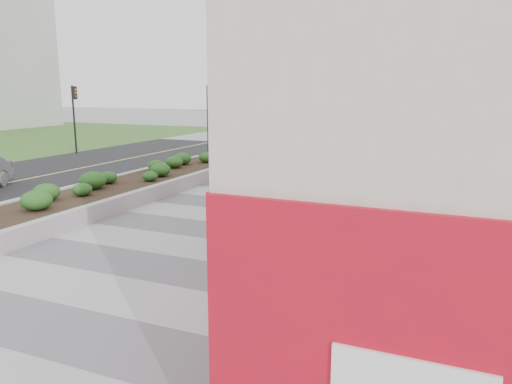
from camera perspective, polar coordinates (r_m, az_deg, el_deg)
ground at (r=10.38m, az=-16.78°, el=-11.46°), size 160.00×160.00×0.00m
walkway at (r=12.64m, az=-7.98°, el=-6.80°), size 8.00×36.00×0.01m
building at (r=16.19m, az=26.22°, el=10.47°), size 6.04×24.08×8.00m
planter at (r=18.81m, az=-16.05°, el=0.29°), size 3.00×18.00×0.90m
traffic_signal_near at (r=28.19m, az=-5.39°, el=9.15°), size 0.33×0.28×4.20m
traffic_signal_far at (r=33.23m, az=-20.05°, el=8.89°), size 0.33×0.28×4.20m
distant_bldg_north_l at (r=63.50m, az=13.63°, el=16.82°), size 16.00×12.00×20.00m
manhole_cover at (r=12.40m, az=-5.99°, el=-7.13°), size 0.44×0.44×0.01m
skateboarder at (r=13.04m, az=-3.63°, el=-2.48°), size 0.59×0.74×1.59m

